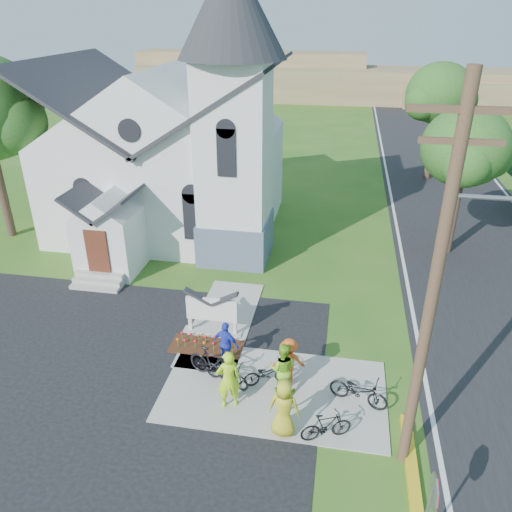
% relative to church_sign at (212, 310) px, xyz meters
% --- Properties ---
extents(ground, '(120.00, 120.00, 0.00)m').
position_rel_church_sign_xyz_m(ground, '(1.20, -3.20, -1.03)').
color(ground, '#30611B').
rests_on(ground, ground).
extents(road, '(8.00, 90.00, 0.02)m').
position_rel_church_sign_xyz_m(road, '(11.20, 11.80, -1.02)').
color(road, black).
rests_on(road, ground).
extents(sidewalk, '(7.00, 4.00, 0.05)m').
position_rel_church_sign_xyz_m(sidewalk, '(2.70, -2.70, -1.00)').
color(sidewalk, '#A3A094').
rests_on(sidewalk, ground).
extents(church, '(12.35, 12.00, 13.00)m').
position_rel_church_sign_xyz_m(church, '(-4.28, 9.28, 4.22)').
color(church, white).
rests_on(church, ground).
extents(church_sign, '(2.20, 0.40, 1.70)m').
position_rel_church_sign_xyz_m(church_sign, '(0.00, 0.00, 0.00)').
color(church_sign, '#A3A094').
rests_on(church_sign, ground).
extents(flower_bed, '(2.60, 1.10, 0.07)m').
position_rel_church_sign_xyz_m(flower_bed, '(0.00, -0.90, -0.99)').
color(flower_bed, '#361A0E').
rests_on(flower_bed, ground).
extents(utility_pole, '(3.45, 0.28, 10.00)m').
position_rel_church_sign_xyz_m(utility_pole, '(6.56, -4.70, 4.38)').
color(utility_pole, '#473123').
rests_on(utility_pole, ground).
extents(stop_sign, '(0.11, 0.76, 2.48)m').
position_rel_church_sign_xyz_m(stop_sign, '(6.63, -7.40, 0.75)').
color(stop_sign, gray).
rests_on(stop_sign, ground).
extents(tree_road_near, '(4.00, 4.00, 7.05)m').
position_rel_church_sign_xyz_m(tree_road_near, '(9.70, 8.80, 4.18)').
color(tree_road_near, '#3B2820').
rests_on(tree_road_near, ground).
extents(tree_road_mid, '(4.40, 4.40, 7.80)m').
position_rel_church_sign_xyz_m(tree_road_mid, '(10.20, 20.80, 4.75)').
color(tree_road_mid, '#3B2820').
rests_on(tree_road_mid, ground).
extents(distant_hills, '(61.00, 10.00, 5.60)m').
position_rel_church_sign_xyz_m(distant_hills, '(4.56, 53.13, 1.15)').
color(distant_hills, olive).
rests_on(distant_hills, ground).
extents(cyclist_0, '(0.85, 0.73, 1.98)m').
position_rel_church_sign_xyz_m(cyclist_0, '(1.45, -3.59, 0.01)').
color(cyclist_0, '#B7F11C').
rests_on(cyclist_0, sidewalk).
extents(bike_0, '(1.76, 1.18, 0.87)m').
position_rel_church_sign_xyz_m(bike_0, '(1.16, -2.66, -0.54)').
color(bike_0, black).
rests_on(bike_0, sidewalk).
extents(cyclist_1, '(0.86, 0.68, 1.77)m').
position_rel_church_sign_xyz_m(cyclist_1, '(2.95, -2.69, -0.09)').
color(cyclist_1, '#81CA25').
rests_on(cyclist_1, sidewalk).
extents(bike_1, '(1.95, 1.23, 1.14)m').
position_rel_church_sign_xyz_m(bike_1, '(0.68, -2.49, -0.41)').
color(bike_1, black).
rests_on(bike_1, sidewalk).
extents(cyclist_2, '(1.03, 0.69, 1.63)m').
position_rel_church_sign_xyz_m(cyclist_2, '(0.93, -1.68, -0.16)').
color(cyclist_2, blue).
rests_on(cyclist_2, sidewalk).
extents(bike_2, '(1.62, 1.08, 0.81)m').
position_rel_church_sign_xyz_m(bike_2, '(2.44, -2.44, -0.57)').
color(bike_2, black).
rests_on(bike_2, sidewalk).
extents(cyclist_3, '(1.12, 0.76, 1.60)m').
position_rel_church_sign_xyz_m(cyclist_3, '(3.09, -2.19, -0.18)').
color(cyclist_3, '#E25919').
rests_on(cyclist_3, sidewalk).
extents(bike_3, '(1.54, 0.97, 0.90)m').
position_rel_church_sign_xyz_m(bike_3, '(4.41, -4.40, -0.53)').
color(bike_3, black).
rests_on(bike_3, sidewalk).
extents(cyclist_4, '(0.93, 0.64, 1.84)m').
position_rel_church_sign_xyz_m(cyclist_4, '(3.21, -4.40, -0.06)').
color(cyclist_4, gold).
rests_on(cyclist_4, sidewalk).
extents(bike_4, '(1.93, 1.16, 0.96)m').
position_rel_church_sign_xyz_m(bike_4, '(5.30, -2.82, -0.50)').
color(bike_4, black).
rests_on(bike_4, sidewalk).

